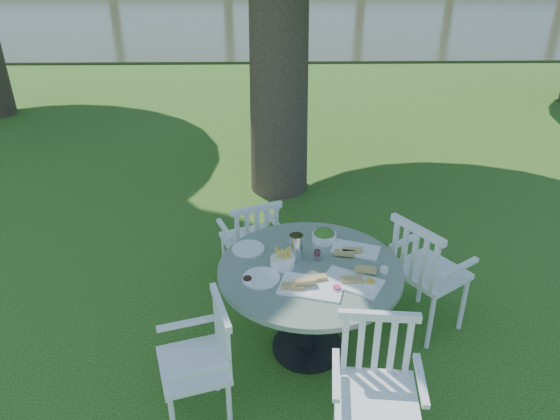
{
  "coord_description": "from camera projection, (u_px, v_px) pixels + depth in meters",
  "views": [
    {
      "loc": [
        -0.08,
        -3.83,
        3.01
      ],
      "look_at": [
        0.0,
        0.2,
        0.85
      ],
      "focal_mm": 35.0,
      "sensor_mm": 36.0,
      "label": 1
    }
  ],
  "objects": [
    {
      "name": "chair_ne",
      "position": [
        422.0,
        268.0,
        4.27
      ],
      "size": [
        0.68,
        0.69,
        1.01
      ],
      "rotation": [
        0.0,
        0.0,
        -4.11
      ],
      "color": "white",
      "rests_on": "ground"
    },
    {
      "name": "chair_sw",
      "position": [
        207.0,
        355.0,
        3.5
      ],
      "size": [
        0.55,
        0.57,
        0.91
      ],
      "rotation": [
        0.0,
        0.0,
        -1.28
      ],
      "color": "white",
      "rests_on": "ground"
    },
    {
      "name": "table",
      "position": [
        310.0,
        285.0,
        4.03
      ],
      "size": [
        1.35,
        1.35,
        0.77
      ],
      "color": "black",
      "rests_on": "ground"
    },
    {
      "name": "tableware",
      "position": [
        308.0,
        259.0,
        3.99
      ],
      "size": [
        1.15,
        0.9,
        0.21
      ],
      "color": "white",
      "rests_on": "table"
    },
    {
      "name": "chair_nw",
      "position": [
        253.0,
        238.0,
        4.8
      ],
      "size": [
        0.58,
        0.56,
        0.89
      ],
      "rotation": [
        0.0,
        0.0,
        -2.76
      ],
      "color": "white",
      "rests_on": "ground"
    },
    {
      "name": "ground",
      "position": [
        280.0,
        306.0,
        4.8
      ],
      "size": [
        140.0,
        140.0,
        0.0
      ],
      "primitive_type": "plane",
      "color": "#1B420D",
      "rests_on": "ground"
    },
    {
      "name": "chair_se",
      "position": [
        376.0,
        377.0,
        3.29
      ],
      "size": [
        0.53,
        0.5,
        0.97
      ],
      "rotation": [
        0.0,
        0.0,
        -0.1
      ],
      "color": "white",
      "rests_on": "ground"
    }
  ]
}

